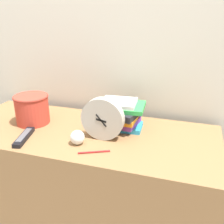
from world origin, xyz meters
The scene contains 8 objects.
wall_back centered at (0.00, 0.63, 1.20)m, with size 6.00×0.04×2.40m.
desk centered at (0.00, 0.28, 0.36)m, with size 1.35×0.56×0.73m.
desk_clock centered at (0.12, 0.23, 0.83)m, with size 0.21×0.05×0.21m.
book_stack centered at (0.16, 0.38, 0.80)m, with size 0.26×0.21×0.15m.
basket centered at (-0.30, 0.30, 0.81)m, with size 0.19×0.19×0.16m.
tv_remote centered at (-0.24, 0.12, 0.74)m, with size 0.08×0.19×0.02m.
crumpled_paper_ball centered at (0.03, 0.15, 0.76)m, with size 0.07×0.07×0.07m.
pen centered at (0.13, 0.10, 0.73)m, with size 0.13×0.07×0.01m.
Camera 1 is at (0.50, -0.82, 1.31)m, focal length 42.00 mm.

